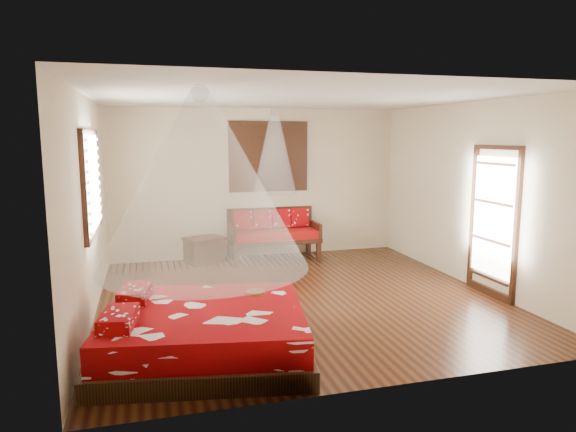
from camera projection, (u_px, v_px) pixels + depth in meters
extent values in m
cube|color=black|center=(299.00, 298.00, 7.34)|extent=(5.50, 5.50, 0.02)
cube|color=silver|center=(300.00, 97.00, 6.91)|extent=(5.50, 5.50, 0.02)
cube|color=#C1B48D|center=(88.00, 208.00, 6.40)|extent=(0.02, 5.50, 2.80)
cube|color=#C1B48D|center=(472.00, 194.00, 7.85)|extent=(0.02, 5.50, 2.80)
cube|color=#C1B48D|center=(258.00, 183.00, 9.75)|extent=(5.50, 0.02, 2.80)
cube|color=#C1B48D|center=(389.00, 238.00, 4.50)|extent=(5.50, 0.02, 2.80)
cube|color=black|center=(206.00, 346.00, 5.41)|extent=(2.41, 2.24, 0.20)
cube|color=#8B0408|center=(206.00, 323.00, 5.37)|extent=(2.29, 2.12, 0.30)
cube|color=#8B0408|center=(119.00, 319.00, 4.86)|extent=(0.39, 0.60, 0.14)
cube|color=#8B0408|center=(135.00, 293.00, 5.65)|extent=(0.39, 0.60, 0.14)
cube|color=black|center=(236.00, 255.00, 9.06)|extent=(0.08, 0.08, 0.42)
cube|color=black|center=(319.00, 250.00, 9.46)|extent=(0.08, 0.08, 0.42)
cube|color=black|center=(231.00, 248.00, 9.65)|extent=(0.08, 0.08, 0.42)
cube|color=black|center=(308.00, 243.00, 10.05)|extent=(0.08, 0.08, 0.42)
cube|color=black|center=(274.00, 240.00, 9.53)|extent=(1.65, 0.74, 0.08)
cube|color=#880E04|center=(274.00, 234.00, 9.51)|extent=(1.59, 0.68, 0.14)
cube|color=black|center=(270.00, 222.00, 9.80)|extent=(1.65, 0.06, 0.55)
cube|color=black|center=(232.00, 233.00, 9.30)|extent=(0.06, 0.74, 0.30)
cube|color=black|center=(315.00, 229.00, 9.71)|extent=(0.06, 0.74, 0.30)
cube|color=#8B0408|center=(243.00, 220.00, 9.53)|extent=(0.35, 0.19, 0.37)
cube|color=#8B0408|center=(262.00, 220.00, 9.62)|extent=(0.35, 0.19, 0.37)
cube|color=#8B0408|center=(281.00, 219.00, 9.72)|extent=(0.35, 0.19, 0.37)
cube|color=#8B0408|center=(299.00, 218.00, 9.82)|extent=(0.35, 0.19, 0.37)
cube|color=black|center=(204.00, 251.00, 9.36)|extent=(0.75, 0.65, 0.41)
cube|color=black|center=(204.00, 239.00, 9.33)|extent=(0.80, 0.70, 0.05)
cube|color=black|center=(269.00, 157.00, 9.69)|extent=(1.52, 0.06, 1.32)
cube|color=black|center=(269.00, 157.00, 9.68)|extent=(1.35, 0.04, 1.10)
cube|color=black|center=(91.00, 182.00, 6.55)|extent=(0.08, 1.74, 1.34)
cube|color=silver|center=(95.00, 182.00, 6.56)|extent=(0.04, 1.54, 1.10)
cube|color=black|center=(493.00, 223.00, 7.32)|extent=(0.08, 1.02, 2.16)
cube|color=white|center=(493.00, 217.00, 7.30)|extent=(0.03, 0.82, 1.70)
cylinder|color=brown|center=(255.00, 292.00, 5.88)|extent=(0.23, 0.23, 0.03)
cone|color=white|center=(202.00, 180.00, 5.14)|extent=(2.15, 2.15, 1.80)
cone|color=white|center=(275.00, 152.00, 9.23)|extent=(0.79, 0.79, 1.50)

